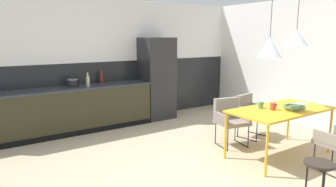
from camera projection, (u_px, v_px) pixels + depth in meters
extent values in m
plane|color=tan|center=(212.00, 172.00, 4.15)|extent=(8.55, 8.55, 0.00)
cube|color=black|center=(114.00, 91.00, 6.66)|extent=(6.50, 0.12, 1.31)
cube|color=white|center=(112.00, 30.00, 6.42)|extent=(6.50, 0.12, 1.31)
cube|color=#312E1B|center=(59.00, 113.00, 5.71)|extent=(3.64, 0.60, 0.84)
cube|color=#2E3339|center=(57.00, 90.00, 5.63)|extent=(3.67, 0.63, 0.04)
cube|color=black|center=(64.00, 136.00, 5.53)|extent=(3.64, 0.01, 0.10)
cube|color=#232326|center=(157.00, 78.00, 6.82)|extent=(0.69, 0.60, 1.81)
cube|color=gold|center=(281.00, 110.00, 4.61)|extent=(1.63, 0.83, 0.03)
cylinder|color=gold|center=(225.00, 136.00, 4.56)|extent=(0.04, 0.04, 0.72)
cylinder|color=gold|center=(288.00, 120.00, 5.41)|extent=(0.04, 0.04, 0.72)
cylinder|color=gold|center=(267.00, 151.00, 3.95)|extent=(0.04, 0.04, 0.72)
cylinder|color=gold|center=(330.00, 131.00, 4.80)|extent=(0.04, 0.04, 0.72)
cube|color=gray|center=(232.00, 122.00, 5.09)|extent=(0.57, 0.55, 0.06)
cube|color=gray|center=(226.00, 108.00, 5.23)|extent=(0.46, 0.17, 0.35)
cube|color=gray|center=(243.00, 115.00, 5.15)|extent=(0.14, 0.42, 0.14)
cube|color=gray|center=(221.00, 118.00, 4.99)|extent=(0.14, 0.42, 0.14)
cylinder|color=black|center=(248.00, 137.00, 5.03)|extent=(0.02, 0.02, 0.38)
cylinder|color=black|center=(228.00, 140.00, 4.88)|extent=(0.02, 0.02, 0.38)
cylinder|color=black|center=(235.00, 130.00, 5.38)|extent=(0.02, 0.02, 0.38)
cylinder|color=black|center=(216.00, 133.00, 5.23)|extent=(0.02, 0.02, 0.38)
cylinder|color=black|center=(241.00, 144.00, 5.24)|extent=(0.10, 0.41, 0.02)
cylinder|color=black|center=(221.00, 147.00, 5.09)|extent=(0.10, 0.41, 0.02)
cube|color=gray|center=(328.00, 138.00, 4.00)|extent=(0.10, 0.42, 0.14)
cylinder|color=black|center=(314.00, 156.00, 4.23)|extent=(0.02, 0.02, 0.37)
cylinder|color=black|center=(333.00, 151.00, 4.41)|extent=(0.02, 0.02, 0.37)
cylinder|color=black|center=(325.00, 173.00, 4.10)|extent=(0.07, 0.41, 0.02)
cube|color=gray|center=(253.00, 115.00, 5.55)|extent=(0.56, 0.55, 0.06)
cube|color=gray|center=(244.00, 103.00, 5.65)|extent=(0.46, 0.17, 0.33)
cube|color=gray|center=(259.00, 108.00, 5.69)|extent=(0.13, 0.42, 0.14)
cube|color=gray|center=(247.00, 112.00, 5.38)|extent=(0.13, 0.42, 0.14)
cylinder|color=black|center=(267.00, 127.00, 5.60)|extent=(0.02, 0.02, 0.39)
cylinder|color=black|center=(257.00, 131.00, 5.32)|extent=(0.02, 0.02, 0.39)
cylinder|color=black|center=(249.00, 123.00, 5.86)|extent=(0.02, 0.02, 0.39)
cylinder|color=black|center=(238.00, 127.00, 5.58)|extent=(0.02, 0.02, 0.39)
cylinder|color=black|center=(257.00, 134.00, 5.77)|extent=(0.10, 0.41, 0.02)
cylinder|color=black|center=(247.00, 139.00, 5.49)|extent=(0.10, 0.41, 0.02)
cylinder|color=#4C704C|center=(294.00, 108.00, 4.51)|extent=(0.15, 0.15, 0.06)
torus|color=#527446|center=(294.00, 107.00, 4.51)|extent=(0.32, 0.32, 0.04)
cube|color=white|center=(297.00, 104.00, 4.88)|extent=(0.12, 0.20, 0.01)
cube|color=white|center=(302.00, 104.00, 4.95)|extent=(0.12, 0.20, 0.01)
cube|color=#262628|center=(300.00, 104.00, 4.91)|extent=(0.01, 0.20, 0.00)
cylinder|color=#B23D33|center=(273.00, 106.00, 4.53)|extent=(0.08, 0.08, 0.11)
torus|color=#B23D33|center=(275.00, 106.00, 4.55)|extent=(0.07, 0.01, 0.07)
cylinder|color=#5B8456|center=(261.00, 105.00, 4.63)|extent=(0.07, 0.07, 0.10)
torus|color=#5B8456|center=(263.00, 104.00, 4.66)|extent=(0.07, 0.01, 0.07)
cylinder|color=black|center=(73.00, 83.00, 5.82)|extent=(0.20, 0.20, 0.13)
cylinder|color=gray|center=(73.00, 79.00, 5.81)|extent=(0.21, 0.21, 0.01)
sphere|color=black|center=(73.00, 79.00, 5.80)|extent=(0.02, 0.02, 0.02)
cylinder|color=tan|center=(88.00, 81.00, 5.84)|extent=(0.07, 0.07, 0.19)
cylinder|color=tan|center=(88.00, 75.00, 5.82)|extent=(0.03, 0.03, 0.07)
cylinder|color=maroon|center=(101.00, 78.00, 6.27)|extent=(0.07, 0.07, 0.22)
cylinder|color=maroon|center=(101.00, 71.00, 6.25)|extent=(0.03, 0.03, 0.06)
cylinder|color=#2D261E|center=(319.00, 164.00, 3.41)|extent=(0.33, 0.33, 0.03)
cylinder|color=black|center=(323.00, 179.00, 3.52)|extent=(0.02, 0.02, 0.40)
cylinder|color=black|center=(306.00, 179.00, 3.50)|extent=(0.02, 0.02, 0.40)
cylinder|color=black|center=(323.00, 186.00, 3.34)|extent=(0.02, 0.02, 0.40)
cylinder|color=black|center=(272.00, 10.00, 4.19)|extent=(0.01, 0.01, 0.76)
cone|color=silver|center=(270.00, 48.00, 4.28)|extent=(0.35, 0.35, 0.28)
cylinder|color=black|center=(299.00, 8.00, 4.55)|extent=(0.01, 0.01, 0.65)
cone|color=silver|center=(296.00, 38.00, 4.63)|extent=(0.37, 0.37, 0.23)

